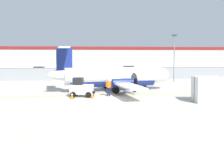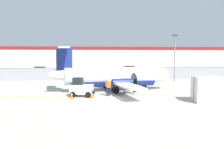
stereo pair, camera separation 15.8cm
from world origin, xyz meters
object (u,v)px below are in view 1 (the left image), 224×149
parked_car_0 (40,70)px  commuter_airplane (115,77)px  ground_crew_worker (108,87)px  parked_car_2 (97,73)px  cargo_container (208,89)px  traffic_cone_near_left (72,96)px  baggage_tug (81,88)px  traffic_cone_far_left (92,95)px  parked_car_4 (169,71)px  parked_car_3 (128,69)px  traffic_cone_near_right (78,92)px  parked_car_1 (66,70)px  apron_light_pole (174,54)px

parked_car_0 → commuter_airplane: bearing=-61.7°
ground_crew_worker → parked_car_2: size_ratio=0.39×
ground_crew_worker → cargo_container: bearing=-105.3°
traffic_cone_near_left → ground_crew_worker: bearing=19.9°
baggage_tug → parked_car_2: size_ratio=0.58×
ground_crew_worker → traffic_cone_near_left: ground_crew_worker is taller
traffic_cone_near_left → traffic_cone_far_left: (1.86, 0.11, 0.00)m
traffic_cone_far_left → traffic_cone_near_left: bearing=-176.7°
parked_car_4 → parked_car_3: bearing=132.6°
traffic_cone_near_right → parked_car_0: (-9.28, 30.43, 0.58)m
baggage_tug → cargo_container: (10.96, -3.98, 0.24)m
traffic_cone_far_left → parked_car_4: (16.56, 27.09, 0.58)m
cargo_container → traffic_cone_far_left: 10.39m
parked_car_4 → baggage_tug: bearing=-124.9°
commuter_airplane → parked_car_2: commuter_airplane is taller
baggage_tug → parked_car_1: size_ratio=0.59×
traffic_cone_near_left → parked_car_1: 32.49m
parked_car_2 → apron_light_pole: apron_light_pole is taller
ground_crew_worker → traffic_cone_near_left: size_ratio=2.66×
parked_car_3 → parked_car_1: bearing=4.2°
baggage_tug → ground_crew_worker: 2.67m
traffic_cone_far_left → parked_car_3: bearing=75.1°
cargo_container → parked_car_0: size_ratio=0.62×
traffic_cone_near_left → parked_car_3: bearing=72.3°
traffic_cone_near_left → parked_car_2: parked_car_2 is taller
traffic_cone_near_left → apron_light_pole: size_ratio=0.09×
parked_car_1 → apron_light_pole: apron_light_pole is taller
baggage_tug → ground_crew_worker: bearing=12.2°
ground_crew_worker → parked_car_0: same height
baggage_tug → parked_car_3: 35.22m
parked_car_2 → apron_light_pole: 14.80m
traffic_cone_far_left → cargo_container: bearing=-16.1°
traffic_cone_near_right → apron_light_pole: apron_light_pole is taller
commuter_airplane → traffic_cone_near_left: (-4.61, -5.01, -1.29)m
traffic_cone_far_left → parked_car_0: 34.48m
ground_crew_worker → traffic_cone_far_left: bearing=135.9°
traffic_cone_near_right → parked_car_0: size_ratio=0.15×
commuter_airplane → parked_car_0: 30.95m
parked_car_1 → baggage_tug: bearing=-81.3°
ground_crew_worker → parked_car_0: size_ratio=0.40×
ground_crew_worker → parked_car_3: size_ratio=0.39×
ground_crew_worker → parked_car_2: (-0.18, 21.60, -0.06)m
ground_crew_worker → parked_car_3: (7.61, 33.62, -0.06)m
parked_car_0 → parked_car_1: 5.76m
parked_car_4 → cargo_container: bearing=-103.3°
apron_light_pole → parked_car_4: bearing=74.7°
traffic_cone_far_left → parked_car_3: parked_car_3 is taller
commuter_airplane → traffic_cone_near_right: 5.07m
ground_crew_worker → parked_car_2: 21.60m
traffic_cone_near_left → parked_car_2: 23.13m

